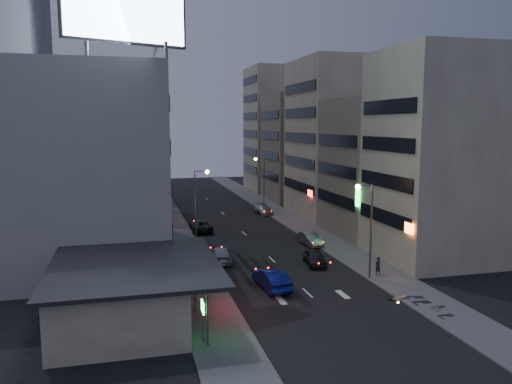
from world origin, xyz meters
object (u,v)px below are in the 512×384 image
object	(u,v)px
parked_car_right_near	(315,257)
scooter_silver_a	(439,297)
parked_car_right_far	(263,210)
road_car_blue	(271,279)
parked_car_left	(201,226)
person	(378,266)
road_car_silver	(221,255)
parked_car_right_mid	(310,239)
scooter_black_b	(428,293)
scooter_silver_b	(405,288)
scooter_blue	(422,288)
scooter_black_a	(451,306)

from	to	relation	value
parked_car_right_near	scooter_silver_a	size ratio (longest dim) A/B	2.16
parked_car_right_far	road_car_blue	distance (m)	33.11
parked_car_left	person	xyz separation A→B (m)	(12.23, -21.83, 0.18)
road_car_silver	person	world-z (taller)	person
parked_car_right_mid	road_car_silver	bearing A→B (deg)	-162.21
scooter_silver_a	parked_car_left	bearing A→B (deg)	1.25
parked_car_right_far	road_car_blue	xyz separation A→B (m)	(-8.05, -32.12, 0.13)
scooter_black_b	scooter_silver_b	world-z (taller)	scooter_black_b
road_car_silver	scooter_blue	distance (m)	18.71
parked_car_right_mid	scooter_silver_a	world-z (taller)	parked_car_right_mid
parked_car_right_near	scooter_black_a	bearing A→B (deg)	-64.27
parked_car_left	scooter_silver_b	xyz separation A→B (m)	(11.68, -27.14, -0.02)
scooter_black_a	scooter_black_b	distance (m)	2.65
parked_car_right_mid	scooter_silver_b	world-z (taller)	parked_car_right_mid
parked_car_right_near	scooter_black_b	size ratio (longest dim) A/B	2.08
scooter_silver_b	parked_car_right_mid	bearing A→B (deg)	-10.99
scooter_blue	scooter_silver_b	distance (m)	1.26
parked_car_left	scooter_blue	distance (m)	30.40
parked_car_left	scooter_silver_a	size ratio (longest dim) A/B	2.76
parked_car_right_mid	parked_car_left	world-z (taller)	parked_car_left
scooter_black_a	person	bearing A→B (deg)	-0.79
scooter_silver_a	scooter_blue	distance (m)	1.94
scooter_black_b	road_car_blue	bearing A→B (deg)	63.96
road_car_silver	scooter_black_b	bearing A→B (deg)	139.09
parked_car_right_far	scooter_silver_a	size ratio (longest dim) A/B	2.48
parked_car_left	road_car_silver	bearing A→B (deg)	90.55
road_car_blue	person	size ratio (longest dim) A/B	3.10
parked_car_right_far	scooter_black_a	bearing A→B (deg)	-89.52
road_car_blue	scooter_black_a	world-z (taller)	road_car_blue
scooter_black_b	parked_car_right_far	bearing A→B (deg)	6.66
parked_car_right_far	scooter_black_b	distance (m)	37.98
parked_car_right_far	person	size ratio (longest dim) A/B	2.97
person	scooter_silver_b	distance (m)	5.35
road_car_blue	scooter_black_a	size ratio (longest dim) A/B	2.91
road_car_silver	person	bearing A→B (deg)	155.28
parked_car_left	scooter_black_b	world-z (taller)	parked_car_left
parked_car_right_mid	scooter_black_a	world-z (taller)	parked_car_right_mid
person	scooter_black_b	size ratio (longest dim) A/B	0.80
parked_car_left	parked_car_right_mid	bearing A→B (deg)	137.55
scooter_black_b	parked_car_left	bearing A→B (deg)	27.28
parked_car_right_mid	scooter_silver_a	size ratio (longest dim) A/B	2.20
person	scooter_black_b	bearing A→B (deg)	77.58
parked_car_right_near	scooter_silver_a	distance (m)	13.21
scooter_black_a	scooter_silver_a	bearing A→B (deg)	-12.58
parked_car_right_far	scooter_black_a	xyz separation A→B (m)	(2.34, -40.56, -0.05)
scooter_black_b	road_car_silver	bearing A→B (deg)	44.94
parked_car_right_near	scooter_blue	distance (m)	11.37
person	scooter_silver_b	bearing A→B (deg)	67.16
parked_car_right_near	person	distance (m)	6.15
parked_car_right_near	person	size ratio (longest dim) A/B	2.59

